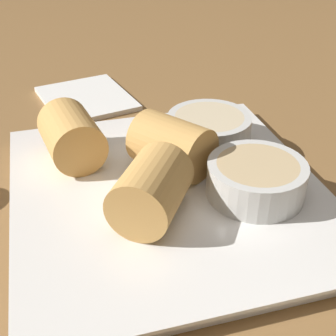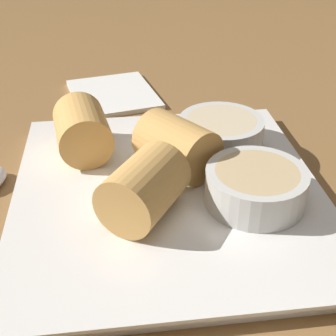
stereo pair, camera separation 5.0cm
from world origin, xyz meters
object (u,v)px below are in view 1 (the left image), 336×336
object	(u,v)px
dipping_bowl_near	(256,178)
dipping_bowl_far	(209,129)
napkin	(86,98)
serving_plate	(168,194)

from	to	relation	value
dipping_bowl_near	dipping_bowl_far	distance (cm)	9.51
dipping_bowl_near	napkin	bearing A→B (deg)	-157.33
serving_plate	dipping_bowl_near	xyz separation A→B (cm)	(2.95, 6.90, 2.39)
dipping_bowl_near	napkin	distance (cm)	29.03
napkin	dipping_bowl_near	bearing A→B (deg)	22.67
serving_plate	dipping_bowl_far	size ratio (longest dim) A/B	3.44
serving_plate	napkin	xyz separation A→B (cm)	(-23.72, -4.23, -0.46)
napkin	dipping_bowl_far	bearing A→B (deg)	31.02
dipping_bowl_far	napkin	distance (cm)	20.25
serving_plate	napkin	world-z (taller)	serving_plate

